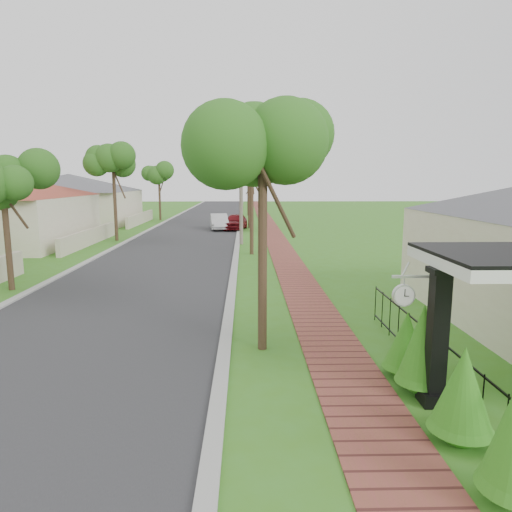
# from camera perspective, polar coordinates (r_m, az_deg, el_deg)

# --- Properties ---
(ground) EXTENTS (160.00, 160.00, 0.00)m
(ground) POSITION_cam_1_polar(r_m,az_deg,el_deg) (9.60, -8.44, -15.30)
(ground) COLOR #3C761C
(ground) RESTS_ON ground
(road) EXTENTS (7.00, 120.00, 0.02)m
(road) POSITION_cam_1_polar(r_m,az_deg,el_deg) (29.22, -9.52, 1.44)
(road) COLOR #28282B
(road) RESTS_ON ground
(kerb_right) EXTENTS (0.30, 120.00, 0.10)m
(kerb_right) POSITION_cam_1_polar(r_m,az_deg,el_deg) (28.93, -2.34, 1.48)
(kerb_right) COLOR #9E9E99
(kerb_right) RESTS_ON ground
(kerb_left) EXTENTS (0.30, 120.00, 0.10)m
(kerb_left) POSITION_cam_1_polar(r_m,az_deg,el_deg) (29.96, -16.44, 1.38)
(kerb_left) COLOR #9E9E99
(kerb_left) RESTS_ON ground
(sidewalk) EXTENTS (1.50, 120.00, 0.03)m
(sidewalk) POSITION_cam_1_polar(r_m,az_deg,el_deg) (29.00, 2.81, 1.50)
(sidewalk) COLOR brown
(sidewalk) RESTS_ON ground
(porch_post) EXTENTS (0.48, 0.48, 2.52)m
(porch_post) POSITION_cam_1_polar(r_m,az_deg,el_deg) (8.85, 21.66, -10.24)
(porch_post) COLOR black
(porch_post) RESTS_ON ground
(picket_fence) EXTENTS (0.03, 8.02, 1.00)m
(picket_fence) POSITION_cam_1_polar(r_m,az_deg,el_deg) (10.04, 21.08, -11.41)
(picket_fence) COLOR black
(picket_fence) RESTS_ON ground
(street_trees) EXTENTS (10.70, 37.65, 5.89)m
(street_trees) POSITION_cam_1_polar(r_m,az_deg,el_deg) (35.72, -7.95, 10.21)
(street_trees) COLOR #382619
(street_trees) RESTS_ON ground
(hedge_row) EXTENTS (0.87, 4.70, 1.95)m
(hedge_row) POSITION_cam_1_polar(r_m,az_deg,el_deg) (8.37, 22.65, -13.79)
(hedge_row) COLOR #1B6814
(hedge_row) RESTS_ON ground
(far_house_grey) EXTENTS (15.56, 15.56, 4.60)m
(far_house_grey) POSITION_cam_1_polar(r_m,az_deg,el_deg) (45.62, -22.20, 6.66)
(far_house_grey) COLOR beige
(far_house_grey) RESTS_ON ground
(parked_car_red) EXTENTS (2.11, 4.06, 1.32)m
(parked_car_red) POSITION_cam_1_polar(r_m,az_deg,el_deg) (37.37, -2.57, 4.30)
(parked_car_red) COLOR maroon
(parked_car_red) RESTS_ON ground
(parked_car_white) EXTENTS (1.81, 4.01, 1.28)m
(parked_car_white) POSITION_cam_1_polar(r_m,az_deg,el_deg) (37.54, -4.65, 4.27)
(parked_car_white) COLOR silver
(parked_car_white) RESTS_ON ground
(near_tree) EXTENTS (2.27, 2.27, 5.84)m
(near_tree) POSITION_cam_1_polar(r_m,az_deg,el_deg) (10.48, 0.85, 13.03)
(near_tree) COLOR #382619
(near_tree) RESTS_ON ground
(utility_pole) EXTENTS (1.20, 0.24, 8.09)m
(utility_pole) POSITION_cam_1_polar(r_m,az_deg,el_deg) (28.65, -1.89, 9.64)
(utility_pole) COLOR #716458
(utility_pole) RESTS_ON ground
(station_clock) EXTENTS (0.68, 0.13, 0.58)m
(station_clock) POSITION_cam_1_polar(r_m,az_deg,el_deg) (8.80, 18.02, -4.50)
(station_clock) COLOR silver
(station_clock) RESTS_ON ground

